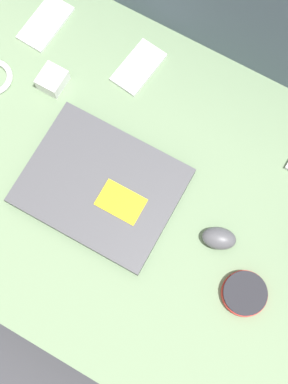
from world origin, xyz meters
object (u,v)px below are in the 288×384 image
Objects in this scene: computer_mouse at (219,238)px; charger_brick at (52,80)px; speaker_puck at (245,293)px; phone_black at (46,23)px; phone_small at (138,67)px; laptop at (101,186)px.

charger_brick is (-0.46, 0.13, -0.00)m from computer_mouse.
charger_brick is at bearing 160.54° from speaker_puck.
phone_black is (-0.65, 0.31, -0.01)m from speaker_puck.
laptop is at bearing -68.89° from phone_small.
speaker_puck is at bearing -19.46° from charger_brick.
computer_mouse reaches higher than laptop.
phone_black and phone_small have the same top height.
speaker_puck is 0.52m from phone_small.
phone_small is (-0.42, 0.32, -0.01)m from speaker_puck.
phone_small is at bearing 123.34° from computer_mouse.
charger_brick is at bearing 143.95° from laptop.
laptop is 0.35m from speaker_puck.
computer_mouse is 0.59× the size of phone_black.
phone_black is 2.34× the size of charger_brick.
laptop is 5.41× the size of charger_brick.
phone_small is at bearing 103.58° from laptop.
speaker_puck is 0.69× the size of phone_small.
charger_brick is (0.09, -0.11, 0.01)m from phone_black.
phone_small is (0.23, 0.01, 0.00)m from phone_black.
charger_brick is (-0.14, -0.12, 0.01)m from phone_small.
computer_mouse is at bearing -30.54° from phone_small.
charger_brick reaches higher than phone_small.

